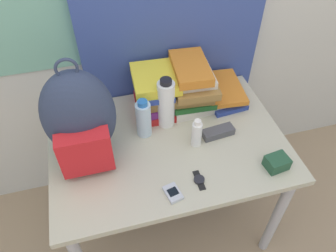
% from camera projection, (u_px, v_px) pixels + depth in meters
% --- Properties ---
extents(desk, '(1.07, 0.74, 0.70)m').
position_uv_depth(desk, '(168.00, 154.00, 1.57)').
color(desk, '#B7B299').
rests_on(desk, ground_plane).
extents(backpack, '(0.30, 0.27, 0.49)m').
position_uv_depth(backpack, '(80.00, 119.00, 1.31)').
color(backpack, '#2D3851').
rests_on(backpack, desk).
extents(book_stack_left, '(0.22, 0.26, 0.21)m').
position_uv_depth(book_stack_left, '(156.00, 92.00, 1.58)').
color(book_stack_left, red).
rests_on(book_stack_left, desk).
extents(book_stack_center, '(0.24, 0.30, 0.24)m').
position_uv_depth(book_stack_center, '(191.00, 86.00, 1.60)').
color(book_stack_center, silver).
rests_on(book_stack_center, desk).
extents(book_stack_right, '(0.21, 0.30, 0.08)m').
position_uv_depth(book_stack_right, '(222.00, 92.00, 1.69)').
color(book_stack_right, navy).
rests_on(book_stack_right, desk).
extents(water_bottle, '(0.07, 0.07, 0.20)m').
position_uv_depth(water_bottle, '(144.00, 119.00, 1.48)').
color(water_bottle, silver).
rests_on(water_bottle, desk).
extents(sports_bottle, '(0.08, 0.08, 0.26)m').
position_uv_depth(sports_bottle, '(166.00, 104.00, 1.50)').
color(sports_bottle, white).
rests_on(sports_bottle, desk).
extents(sunscreen_bottle, '(0.05, 0.05, 0.15)m').
position_uv_depth(sunscreen_bottle, '(197.00, 134.00, 1.45)').
color(sunscreen_bottle, white).
rests_on(sunscreen_bottle, desk).
extents(cell_phone, '(0.07, 0.09, 0.02)m').
position_uv_depth(cell_phone, '(173.00, 193.00, 1.30)').
color(cell_phone, '#B7BCC6').
rests_on(cell_phone, desk).
extents(sunglasses_case, '(0.15, 0.07, 0.04)m').
position_uv_depth(sunglasses_case, '(218.00, 132.00, 1.52)').
color(sunglasses_case, '#47474C').
rests_on(sunglasses_case, desk).
extents(camera_pouch, '(0.10, 0.09, 0.06)m').
position_uv_depth(camera_pouch, '(277.00, 163.00, 1.39)').
color(camera_pouch, '#234C33').
rests_on(camera_pouch, desk).
extents(wristwatch, '(0.04, 0.10, 0.01)m').
position_uv_depth(wristwatch, '(199.00, 180.00, 1.35)').
color(wristwatch, black).
rests_on(wristwatch, desk).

